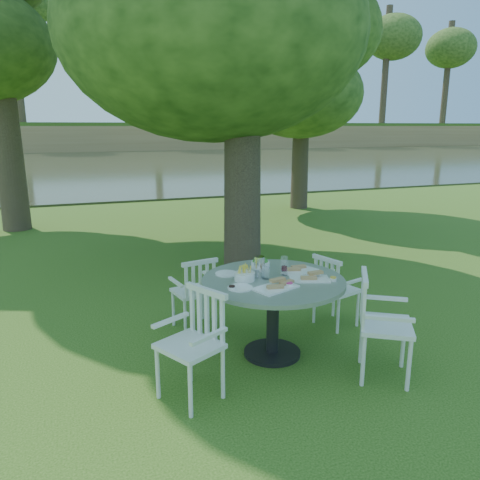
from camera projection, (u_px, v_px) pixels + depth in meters
name	position (u px, v px, depth m)	size (l,w,h in m)	color
ground	(245.00, 311.00, 5.75)	(140.00, 140.00, 0.00)	#21430E
table	(273.00, 294.00, 4.50)	(1.37, 1.37, 0.79)	black
chair_ne	(332.00, 286.00, 5.20)	(0.49, 0.51, 0.82)	silver
chair_nw	(197.00, 288.00, 5.10)	(0.48, 0.46, 0.83)	silver
chair_sw	(198.00, 335.00, 3.85)	(0.60, 0.61, 0.91)	silver
chair_se	(375.00, 317.00, 4.14)	(0.64, 0.65, 0.95)	silver
tableware	(266.00, 273.00, 4.50)	(1.05, 0.92, 0.21)	white
river	(106.00, 166.00, 26.77)	(100.00, 28.00, 0.12)	#2D321D
far_bank	(88.00, 68.00, 41.71)	(100.00, 18.00, 15.20)	#9B7748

